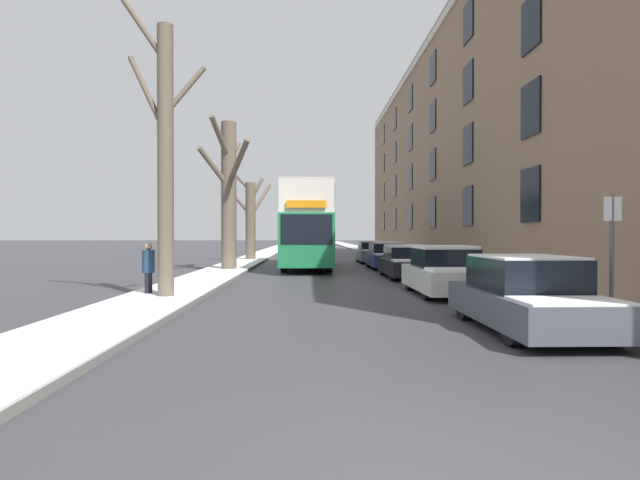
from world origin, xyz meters
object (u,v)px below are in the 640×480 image
object	(u,v)px
bare_tree_left_1	(229,190)
double_decker_bus	(307,223)
parked_car_0	(528,296)
oncoming_van	(310,241)
pedestrian_left_sidewalk	(149,268)
parked_car_1	(445,272)
parked_car_3	(385,256)
street_sign_post	(612,254)
parked_car_4	(372,253)
parked_car_2	(407,263)
bare_tree_left_0	(164,152)
bare_tree_left_2	(251,217)

from	to	relation	value
bare_tree_left_1	double_decker_bus	distance (m)	5.10
parked_car_0	oncoming_van	world-z (taller)	oncoming_van
double_decker_bus	pedestrian_left_sidewalk	bearing A→B (deg)	-108.51
parked_car_1	parked_car_3	bearing A→B (deg)	90.00
parked_car_0	street_sign_post	world-z (taller)	street_sign_post
parked_car_4	street_sign_post	bearing A→B (deg)	-86.54
bare_tree_left_1	parked_car_4	distance (m)	11.67
parked_car_4	street_sign_post	distance (m)	23.22
pedestrian_left_sidewalk	bare_tree_left_1	bearing A→B (deg)	175.73
parked_car_2	parked_car_3	xyz separation A→B (m)	(-0.00, 5.75, 0.02)
double_decker_bus	pedestrian_left_sidewalk	world-z (taller)	double_decker_bus
bare_tree_left_0	street_sign_post	bearing A→B (deg)	-25.97
parked_car_3	pedestrian_left_sidewalk	distance (m)	15.09
parked_car_0	parked_car_1	world-z (taller)	parked_car_1
double_decker_bus	parked_car_3	xyz separation A→B (m)	(4.20, -0.81, -1.80)
parked_car_1	double_decker_bus	bearing A→B (deg)	108.62
bare_tree_left_2	parked_car_2	xyz separation A→B (m)	(8.03, -13.12, -2.35)
bare_tree_left_0	bare_tree_left_1	size ratio (longest dim) A/B	1.25
parked_car_0	street_sign_post	xyz separation A→B (m)	(1.40, -0.32, 0.80)
double_decker_bus	parked_car_4	size ratio (longest dim) A/B	2.61
parked_car_3	parked_car_4	xyz separation A→B (m)	(0.00, 5.57, -0.00)
bare_tree_left_0	parked_car_4	distance (m)	20.51
parked_car_3	bare_tree_left_1	bearing A→B (deg)	-164.13
parked_car_1	bare_tree_left_1	bearing A→B (deg)	130.35
bare_tree_left_2	parked_car_0	distance (m)	26.02
parked_car_4	pedestrian_left_sidewalk	size ratio (longest dim) A/B	2.74
street_sign_post	bare_tree_left_2	bearing A→B (deg)	110.69
bare_tree_left_1	parked_car_4	xyz separation A→B (m)	(7.98, 7.84, -3.32)
bare_tree_left_0	double_decker_bus	distance (m)	14.43
double_decker_bus	parked_car_3	size ratio (longest dim) A/B	2.68
bare_tree_left_0	parked_car_2	bearing A→B (deg)	42.27
bare_tree_left_0	parked_car_3	size ratio (longest dim) A/B	2.17
street_sign_post	parked_car_3	bearing A→B (deg)	94.54
double_decker_bus	parked_car_1	bearing A→B (deg)	-71.38
parked_car_2	parked_car_4	xyz separation A→B (m)	(0.00, 11.32, 0.01)
oncoming_van	pedestrian_left_sidewalk	size ratio (longest dim) A/B	3.61
double_decker_bus	parked_car_3	bearing A→B (deg)	-10.94
bare_tree_left_2	parked_car_4	size ratio (longest dim) A/B	1.46
bare_tree_left_2	street_sign_post	distance (m)	26.73
oncoming_van	street_sign_post	bearing A→B (deg)	-81.70
parked_car_2	parked_car_1	bearing A→B (deg)	-90.00
parked_car_0	parked_car_4	size ratio (longest dim) A/B	0.96
parked_car_0	oncoming_van	distance (m)	36.94
bare_tree_left_2	double_decker_bus	distance (m)	7.61
oncoming_van	double_decker_bus	bearing A→B (deg)	-90.60
bare_tree_left_0	parked_car_4	xyz separation A→B (m)	(7.99, 18.59, -3.37)
parked_car_4	oncoming_van	world-z (taller)	oncoming_van
bare_tree_left_2	parked_car_2	distance (m)	15.56
street_sign_post	bare_tree_left_1	bearing A→B (deg)	121.46
parked_car_1	oncoming_van	bearing A→B (deg)	97.34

